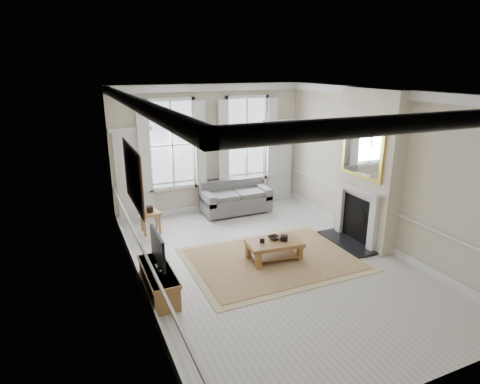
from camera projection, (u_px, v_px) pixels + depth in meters
name	position (u px, v px, depth m)	size (l,w,h in m)	color
floor	(272.00, 264.00, 8.10)	(7.20, 7.20, 0.00)	#B7B5AD
ceiling	(277.00, 91.00, 7.08)	(7.20, 7.20, 0.00)	white
back_wall	(210.00, 149.00, 10.73)	(5.20, 5.20, 0.00)	beige
left_wall	(135.00, 201.00, 6.59)	(7.20, 7.20, 0.00)	beige
right_wall	(381.00, 170.00, 8.59)	(7.20, 7.20, 0.00)	beige
window_left	(172.00, 145.00, 10.22)	(1.26, 0.20, 2.20)	#B2BCC6
window_right	(247.00, 139.00, 11.03)	(1.26, 0.20, 2.20)	#B2BCC6
door_left	(134.00, 177.00, 10.07)	(0.90, 0.08, 2.30)	silver
door_right	(277.00, 162.00, 11.65)	(0.90, 0.08, 2.30)	silver
painting	(133.00, 176.00, 6.76)	(0.05, 1.66, 1.06)	#B8801F
chimney_breast	(368.00, 168.00, 8.70)	(0.35, 1.70, 3.38)	beige
hearth	(346.00, 242.00, 9.04)	(0.55, 1.50, 0.05)	black
fireplace	(356.00, 212.00, 8.90)	(0.21, 1.45, 1.33)	silver
mirror	(362.00, 153.00, 8.51)	(0.06, 1.26, 1.06)	gold
sofa	(235.00, 199.00, 10.90)	(1.81, 0.88, 0.85)	#575754
side_table	(150.00, 216.00, 9.51)	(0.51, 0.51, 0.52)	brown
rug	(274.00, 259.00, 8.28)	(3.50, 2.60, 0.02)	#92704B
coffee_table	(274.00, 245.00, 8.18)	(1.17, 0.76, 0.41)	brown
ceramic_pot_a	(262.00, 240.00, 8.09)	(0.10, 0.10, 0.10)	black
ceramic_pot_b	(284.00, 238.00, 8.18)	(0.16, 0.16, 0.11)	black
bowl	(274.00, 238.00, 8.26)	(0.24, 0.24, 0.06)	black
tv_stand	(159.00, 282.00, 6.97)	(0.43, 1.34, 0.48)	brown
tv	(158.00, 248.00, 6.79)	(0.08, 0.90, 0.68)	black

